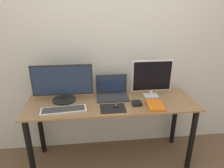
{
  "coord_description": "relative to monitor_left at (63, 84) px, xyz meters",
  "views": [
    {
      "loc": [
        -0.21,
        -1.63,
        1.75
      ],
      "look_at": [
        0.01,
        0.33,
        0.97
      ],
      "focal_mm": 32.0,
      "sensor_mm": 36.0,
      "label": 1
    }
  ],
  "objects": [
    {
      "name": "wall_back",
      "position": [
        0.52,
        0.26,
        0.27
      ],
      "size": [
        7.0,
        0.05,
        2.5
      ],
      "color": "silver",
      "rests_on": "ground_plane"
    },
    {
      "name": "desk",
      "position": [
        0.52,
        -0.09,
        -0.35
      ],
      "size": [
        1.83,
        0.59,
        0.78
      ],
      "color": "olive",
      "rests_on": "ground_plane"
    },
    {
      "name": "monitor_left",
      "position": [
        0.0,
        0.0,
        0.0
      ],
      "size": [
        0.64,
        0.25,
        0.4
      ],
      "color": "black",
      "rests_on": "desk"
    },
    {
      "name": "monitor_right",
      "position": [
        0.98,
        0.0,
        0.03
      ],
      "size": [
        0.45,
        0.11,
        0.43
      ],
      "color": "silver",
      "rests_on": "desk"
    },
    {
      "name": "laptop",
      "position": [
        0.54,
        0.05,
        -0.14
      ],
      "size": [
        0.36,
        0.24,
        0.24
      ],
      "color": "#333338",
      "rests_on": "desk"
    },
    {
      "name": "keyboard",
      "position": [
        0.02,
        -0.23,
        -0.19
      ],
      "size": [
        0.46,
        0.19,
        0.02
      ],
      "color": "silver",
      "rests_on": "desk"
    },
    {
      "name": "mousepad",
      "position": [
        0.51,
        -0.24,
        -0.2
      ],
      "size": [
        0.26,
        0.2,
        0.0
      ],
      "color": "black",
      "rests_on": "desk"
    },
    {
      "name": "mouse",
      "position": [
        0.54,
        -0.22,
        -0.18
      ],
      "size": [
        0.04,
        0.06,
        0.03
      ],
      "color": "#333333",
      "rests_on": "mousepad"
    },
    {
      "name": "book",
      "position": [
        0.95,
        -0.24,
        -0.19
      ],
      "size": [
        0.18,
        0.24,
        0.03
      ],
      "color": "orange",
      "rests_on": "desk"
    },
    {
      "name": "power_brick",
      "position": [
        0.77,
        -0.19,
        -0.18
      ],
      "size": [
        0.1,
        0.09,
        0.04
      ],
      "color": "black",
      "rests_on": "desk"
    }
  ]
}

